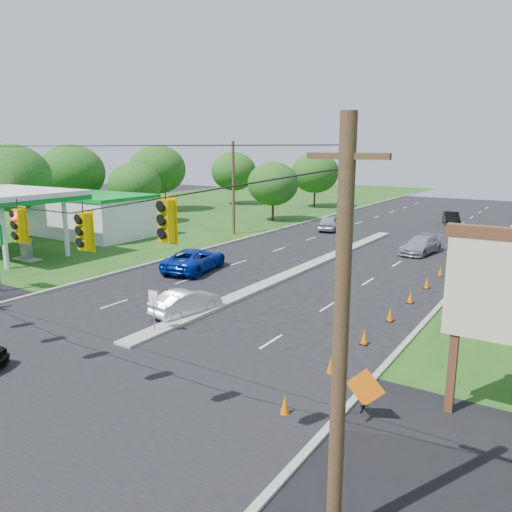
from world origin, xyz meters
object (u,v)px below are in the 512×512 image
Objects in this scene: gas_station at (76,211)px; blue_pickup at (195,260)px; pylon_sign at (511,299)px; white_sedan at (186,302)px.

gas_station reaches higher than blue_pickup.
gas_station is at bearing -23.65° from blue_pickup.
pylon_sign is at bearing 142.39° from blue_pickup.
pylon_sign is (37.95, -14.05, 1.42)m from gas_station.
pylon_sign reaches higher than gas_station.
blue_pickup is (-5.60, 7.46, 0.15)m from white_sedan.
pylon_sign is 23.13m from blue_pickup.
pylon_sign is at bearing -20.31° from gas_station.
white_sedan is (23.03, -11.31, -1.94)m from gas_station.
gas_station is 40.50m from pylon_sign.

